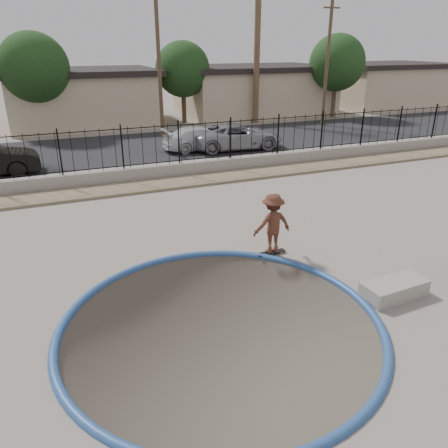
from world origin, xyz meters
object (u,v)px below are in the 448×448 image
concrete_ledge (394,289)px  car_d (237,136)px  skater (272,227)px  car_c (201,138)px  skateboard (271,253)px

concrete_ledge → car_d: (2.84, 15.76, 0.55)m
skater → car_c: size_ratio=0.40×
car_c → car_d: size_ratio=0.85×
skateboard → car_c: size_ratio=0.20×
skater → concrete_ledge: 3.58m
skateboard → car_d: car_d is taller
skater → concrete_ledge: skater is taller
concrete_ledge → car_d: car_d is taller
skateboard → concrete_ledge: bearing=-63.2°
skater → car_d: size_ratio=0.34×
skater → concrete_ledge: size_ratio=1.08×
concrete_ledge → car_c: 16.39m
skateboard → car_c: bearing=77.8°
car_c → car_d: bearing=-109.8°
skater → skateboard: size_ratio=1.97×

